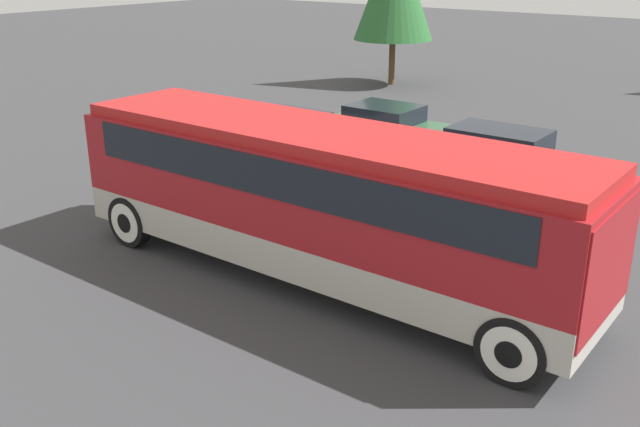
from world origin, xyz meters
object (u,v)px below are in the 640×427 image
(parked_car_near, at_px, (293,136))
(parked_car_mid, at_px, (387,127))
(tour_bus, at_px, (324,191))
(parked_car_far, at_px, (502,157))

(parked_car_near, xyz_separation_m, parked_car_mid, (1.62, 2.67, -0.01))
(parked_car_near, distance_m, parked_car_mid, 3.13)
(tour_bus, relative_size, parked_car_mid, 2.57)
(tour_bus, distance_m, parked_car_far, 7.58)
(parked_car_near, bearing_deg, parked_car_mid, 58.76)
(parked_car_near, height_order, parked_car_far, parked_car_far)
(parked_car_mid, bearing_deg, parked_car_near, -121.24)
(tour_bus, xyz_separation_m, parked_car_mid, (-4.13, 8.79, -1.09))
(tour_bus, bearing_deg, parked_car_far, 88.09)
(parked_car_near, distance_m, parked_car_far, 6.16)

